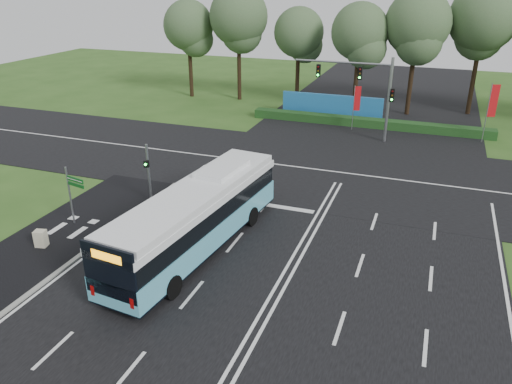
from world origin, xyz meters
TOP-DOWN VIEW (x-y plane):
  - ground at (0.00, 0.00)m, footprint 120.00×120.00m
  - road_main at (0.00, 0.00)m, footprint 20.00×120.00m
  - road_cross at (0.00, 12.00)m, footprint 120.00×14.00m
  - bike_path at (-12.50, -3.00)m, footprint 5.00×18.00m
  - kerb_strip at (-10.10, -3.00)m, footprint 0.25×18.00m
  - city_bus at (-4.82, -1.27)m, footprint 4.02×13.05m
  - pedestrian_signal at (-10.20, 3.01)m, footprint 0.35×0.43m
  - street_sign at (-12.45, -1.13)m, footprint 1.32×0.36m
  - utility_cabinet at (-12.58, -3.84)m, footprint 0.66×0.59m
  - banner_flag_mid at (-1.02, 23.17)m, footprint 0.58×0.23m
  - banner_flag_right at (10.00, 23.19)m, footprint 0.70×0.30m
  - traffic_light_gantry at (0.21, 20.50)m, footprint 8.41×0.28m
  - hedge at (0.00, 24.50)m, footprint 22.00×1.20m
  - blue_hoarding at (-4.00, 27.00)m, footprint 10.00×0.30m
  - eucalyptus_row at (4.17, 30.78)m, footprint 54.27×9.90m

SIDE VIEW (x-z plane):
  - ground at x=0.00m, z-range 0.00..0.00m
  - road_main at x=0.00m, z-range 0.00..0.04m
  - road_cross at x=0.00m, z-range 0.00..0.05m
  - bike_path at x=-12.50m, z-range 0.00..0.06m
  - kerb_strip at x=-10.10m, z-range 0.00..0.12m
  - hedge at x=0.00m, z-range 0.00..0.80m
  - utility_cabinet at x=-12.58m, z-range 0.00..0.95m
  - blue_hoarding at x=-4.00m, z-range 0.00..2.20m
  - city_bus at x=-4.82m, z-range 0.01..3.70m
  - pedestrian_signal at x=-10.20m, z-range 0.17..3.94m
  - street_sign at x=-12.45m, z-range 0.49..3.94m
  - banner_flag_mid at x=-1.02m, z-range 0.64..4.70m
  - banner_flag_right at x=10.00m, z-range 0.74..5.75m
  - traffic_light_gantry at x=0.21m, z-range 1.16..8.16m
  - eucalyptus_row at x=4.17m, z-range 2.21..14.86m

